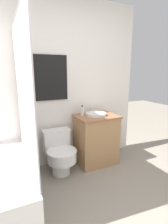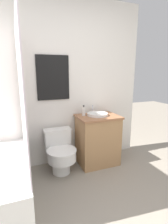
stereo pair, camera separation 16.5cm
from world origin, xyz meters
name	(u,v)px [view 2 (the right image)]	position (x,y,z in m)	size (l,w,h in m)	color
wall_back	(46,85)	(0.00, 1.84, 1.25)	(3.08, 0.07, 2.50)	white
toilet	(60,152)	(0.11, 1.53, 0.30)	(0.41, 0.54, 0.61)	white
vanity	(98,140)	(0.72, 1.55, 0.39)	(0.63, 0.48, 0.78)	#AD7F51
sink	(97,114)	(0.72, 1.58, 0.80)	(0.32, 0.35, 0.13)	white
soap_bottle	(84,111)	(0.52, 1.64, 0.85)	(0.06, 0.06, 0.16)	silver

